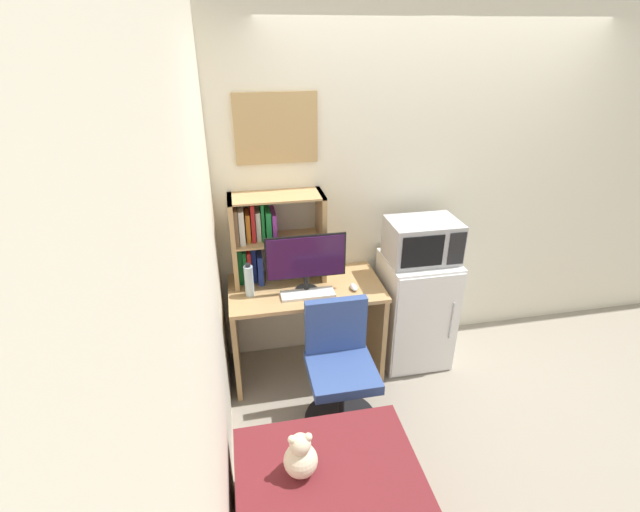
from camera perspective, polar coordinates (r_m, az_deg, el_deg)
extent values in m
cube|color=silver|center=(3.77, 18.82, 8.05)|extent=(6.40, 0.04, 2.60)
cube|color=silver|center=(1.86, -14.66, -11.22)|extent=(0.04, 4.40, 2.60)
cube|color=tan|center=(3.28, -1.82, -4.06)|extent=(1.11, 0.59, 0.03)
cube|color=tan|center=(3.46, -10.66, -10.27)|extent=(0.04, 0.53, 0.73)
cube|color=tan|center=(3.59, 6.81, -8.36)|extent=(0.04, 0.53, 0.73)
cube|color=tan|center=(3.23, -10.91, 1.74)|extent=(0.03, 0.27, 0.65)
cube|color=tan|center=(3.28, 0.13, 2.68)|extent=(0.03, 0.27, 0.65)
cube|color=tan|center=(3.12, -5.59, 7.55)|extent=(0.66, 0.27, 0.01)
cube|color=tan|center=(3.24, -5.34, 2.15)|extent=(0.60, 0.27, 0.01)
cube|color=#197233|center=(3.34, -10.08, -0.99)|extent=(0.03, 0.17, 0.27)
cube|color=#197233|center=(3.33, -9.51, -1.02)|extent=(0.03, 0.19, 0.26)
cube|color=#B21E1E|center=(3.33, -8.98, -1.01)|extent=(0.03, 0.22, 0.26)
cube|color=navy|center=(3.34, -8.42, -0.83)|extent=(0.03, 0.16, 0.26)
cube|color=navy|center=(3.34, -7.66, -1.19)|extent=(0.04, 0.22, 0.23)
cube|color=brown|center=(3.19, -10.59, 4.01)|extent=(0.03, 0.23, 0.26)
cube|color=silver|center=(3.19, -9.94, 4.02)|extent=(0.04, 0.21, 0.25)
cube|color=orange|center=(3.22, -9.15, 3.85)|extent=(0.03, 0.16, 0.20)
cube|color=#B21E1E|center=(3.20, -8.54, 4.44)|extent=(0.03, 0.17, 0.27)
cube|color=silver|center=(3.22, -7.89, 4.04)|extent=(0.03, 0.15, 0.21)
cube|color=#197233|center=(3.20, -7.33, 4.56)|extent=(0.02, 0.18, 0.28)
cube|color=#197233|center=(3.20, -6.63, 4.13)|extent=(0.04, 0.23, 0.23)
cube|color=purple|center=(3.21, -5.92, 4.00)|extent=(0.03, 0.22, 0.20)
cylinder|color=black|center=(3.21, -1.72, -4.35)|extent=(0.16, 0.16, 0.02)
cylinder|color=black|center=(3.18, -1.74, -3.40)|extent=(0.04, 0.04, 0.11)
cube|color=black|center=(3.08, -1.81, -0.11)|extent=(0.56, 0.01, 0.32)
cube|color=#33143D|center=(3.08, -1.79, -0.14)|extent=(0.54, 0.02, 0.30)
cube|color=silver|center=(3.16, -1.57, -4.85)|extent=(0.38, 0.13, 0.02)
ellipsoid|color=silver|center=(3.23, 4.30, -3.95)|extent=(0.05, 0.10, 0.04)
cylinder|color=silver|center=(3.15, -8.97, -3.14)|extent=(0.06, 0.06, 0.22)
cylinder|color=black|center=(3.09, -9.13, -1.16)|extent=(0.03, 0.03, 0.02)
cube|color=white|center=(3.65, 11.88, -6.64)|extent=(0.52, 0.48, 0.90)
cube|color=white|center=(3.46, 13.41, -8.81)|extent=(0.50, 0.01, 0.86)
cylinder|color=#B2B2B7|center=(3.50, 16.31, -7.87)|extent=(0.01, 0.01, 0.31)
cube|color=#ADADB2|center=(3.36, 12.82, 1.95)|extent=(0.51, 0.35, 0.30)
cube|color=black|center=(3.19, 12.89, 0.53)|extent=(0.30, 0.01, 0.23)
cube|color=black|center=(3.29, 16.93, 0.90)|extent=(0.12, 0.01, 0.24)
cylinder|color=black|center=(3.29, 2.63, -20.04)|extent=(0.50, 0.50, 0.04)
cylinder|color=black|center=(3.15, 2.71, -17.51)|extent=(0.04, 0.04, 0.41)
cube|color=#334C8C|center=(3.00, 2.81, -14.45)|extent=(0.43, 0.43, 0.07)
cube|color=#334C8C|center=(3.00, 2.01, -8.72)|extent=(0.41, 0.06, 0.39)
cube|color=maroon|center=(2.57, 1.54, -29.23)|extent=(0.93, 0.89, 0.32)
sphere|color=beige|center=(2.42, -2.46, -24.42)|extent=(0.17, 0.17, 0.17)
sphere|color=beige|center=(2.34, -2.52, -22.69)|extent=(0.11, 0.11, 0.11)
sphere|color=beige|center=(2.30, -3.59, -22.18)|extent=(0.04, 0.04, 0.04)
sphere|color=beige|center=(2.31, -1.50, -21.92)|extent=(0.04, 0.04, 0.04)
cube|color=tan|center=(3.13, -5.59, 15.76)|extent=(0.56, 0.02, 0.47)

